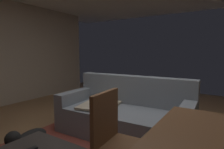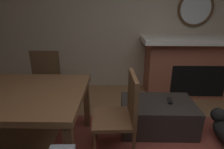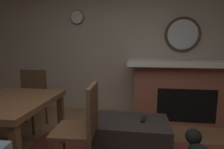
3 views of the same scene
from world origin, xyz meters
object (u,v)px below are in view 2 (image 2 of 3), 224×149
tv_remote (170,101)px  dining_table (10,98)px  round_wall_mirror (196,9)px  dining_chair_west (122,111)px  dining_chair_south (44,79)px  ottoman_coffee_table (157,115)px  fireplace (193,66)px

tv_remote → dining_table: dining_table is taller
round_wall_mirror → dining_table: 3.24m
dining_table → dining_chair_west: (-1.17, -0.01, -0.14)m
tv_remote → dining_table: bearing=24.0°
round_wall_mirror → dining_chair_south: (2.52, 0.93, -1.00)m
dining_chair_west → dining_chair_south: (1.17, -0.90, 0.00)m
ottoman_coffee_table → tv_remote: tv_remote is taller
tv_remote → fireplace: bearing=-113.7°
ottoman_coffee_table → dining_chair_west: 0.73m
ottoman_coffee_table → dining_chair_south: (1.65, -0.48, 0.33)m
dining_chair_west → ottoman_coffee_table: bearing=-138.7°
dining_table → dining_chair_south: bearing=-90.0°
tv_remote → dining_table: 1.89m
tv_remote → round_wall_mirror: bearing=-107.8°
ottoman_coffee_table → dining_table: bearing=14.7°
ottoman_coffee_table → dining_chair_south: dining_chair_south is taller
round_wall_mirror → tv_remote: 1.91m
fireplace → dining_chair_west: size_ratio=2.09×
ottoman_coffee_table → tv_remote: 0.26m
round_wall_mirror → dining_chair_south: 2.87m
round_wall_mirror → tv_remote: size_ratio=4.02×
dining_chair_west → tv_remote: bearing=-144.5°
round_wall_mirror → dining_table: round_wall_mirror is taller
round_wall_mirror → dining_chair_west: bearing=53.5°
ottoman_coffee_table → dining_chair_south: size_ratio=1.02×
fireplace → dining_table: (2.52, 1.55, 0.12)m
fireplace → tv_remote: fireplace is taller
dining_table → ottoman_coffee_table: bearing=-165.3°
fireplace → tv_remote: bearing=56.8°
round_wall_mirror → dining_chair_west: round_wall_mirror is taller
dining_table → fireplace: bearing=-148.4°
ottoman_coffee_table → dining_chair_south: 1.75m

